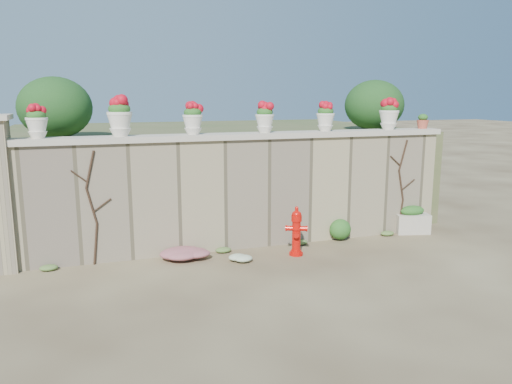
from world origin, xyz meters
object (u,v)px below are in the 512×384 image
object	(u,v)px
fire_hydrant	(296,231)
urn_pot_0	(37,122)
planter_box	(412,220)
terracotta_pot	(423,122)

from	to	relation	value
fire_hydrant	urn_pot_0	size ratio (longest dim) A/B	1.64
planter_box	urn_pot_0	bearing A→B (deg)	-167.87
terracotta_pot	planter_box	bearing A→B (deg)	-140.73
fire_hydrant	urn_pot_0	world-z (taller)	urn_pot_0
planter_box	terracotta_pot	size ratio (longest dim) A/B	2.62
urn_pot_0	planter_box	bearing A→B (deg)	-2.07
urn_pot_0	terracotta_pot	world-z (taller)	urn_pot_0
planter_box	urn_pot_0	distance (m)	7.23
urn_pot_0	terracotta_pot	xyz separation A→B (m)	(7.22, 0.00, -0.13)
fire_hydrant	planter_box	xyz separation A→B (m)	(2.81, 0.58, -0.18)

